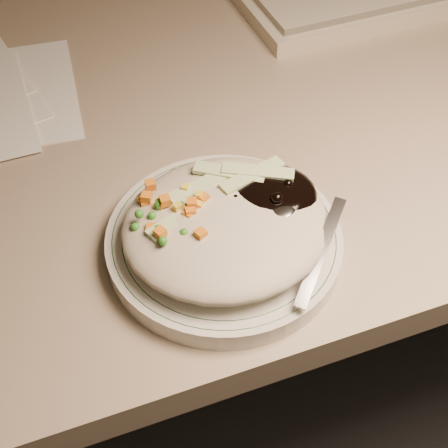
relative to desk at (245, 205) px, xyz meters
name	(u,v)px	position (x,y,z in m)	size (l,w,h in m)	color
desk	(245,205)	(0.00, 0.00, 0.00)	(1.40, 0.70, 0.74)	gray
plate	(224,242)	(-0.11, -0.22, 0.21)	(0.22, 0.22, 0.02)	silver
plate_rim	(224,235)	(-0.11, -0.22, 0.22)	(0.21, 0.21, 0.00)	#144723
meal	(229,219)	(-0.11, -0.22, 0.24)	(0.21, 0.19, 0.05)	#B3A991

